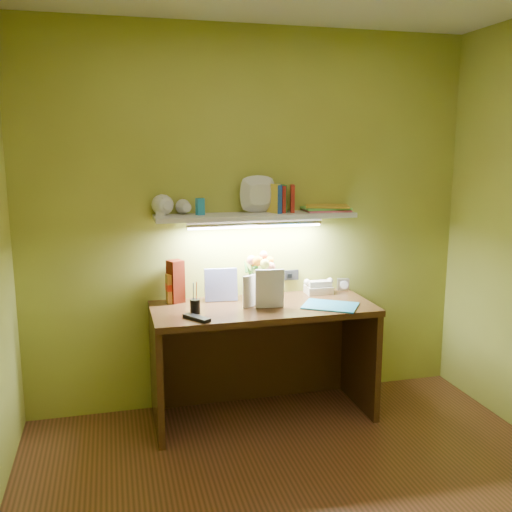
{
  "coord_description": "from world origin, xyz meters",
  "views": [
    {
      "loc": [
        -0.91,
        -2.16,
        1.73
      ],
      "look_at": [
        -0.01,
        1.35,
        1.04
      ],
      "focal_mm": 40.0,
      "sensor_mm": 36.0,
      "label": 1
    }
  ],
  "objects_px": {
    "flower_bouquet": "(261,274)",
    "telephone": "(319,286)",
    "desk_clock": "(343,284)",
    "desk": "(263,362)",
    "whisky_bottle": "(171,285)"
  },
  "relations": [
    {
      "from": "flower_bouquet",
      "to": "desk_clock",
      "type": "relative_size",
      "value": 3.89
    },
    {
      "from": "flower_bouquet",
      "to": "desk_clock",
      "type": "distance_m",
      "value": 0.63
    },
    {
      "from": "desk",
      "to": "whisky_bottle",
      "type": "relative_size",
      "value": 5.79
    },
    {
      "from": "desk",
      "to": "flower_bouquet",
      "type": "xyz_separation_m",
      "value": [
        0.04,
        0.19,
        0.53
      ]
    },
    {
      "from": "telephone",
      "to": "whisky_bottle",
      "type": "relative_size",
      "value": 0.72
    },
    {
      "from": "whisky_bottle",
      "to": "flower_bouquet",
      "type": "bearing_deg",
      "value": -1.8
    },
    {
      "from": "telephone",
      "to": "whisky_bottle",
      "type": "xyz_separation_m",
      "value": [
        -1.0,
        0.01,
        0.07
      ]
    },
    {
      "from": "desk",
      "to": "whisky_bottle",
      "type": "xyz_separation_m",
      "value": [
        -0.55,
        0.21,
        0.5
      ]
    },
    {
      "from": "desk",
      "to": "whisky_bottle",
      "type": "distance_m",
      "value": 0.77
    },
    {
      "from": "desk_clock",
      "to": "desk",
      "type": "bearing_deg",
      "value": -144.86
    },
    {
      "from": "desk",
      "to": "flower_bouquet",
      "type": "relative_size",
      "value": 4.42
    },
    {
      "from": "desk",
      "to": "telephone",
      "type": "xyz_separation_m",
      "value": [
        0.45,
        0.2,
        0.43
      ]
    },
    {
      "from": "flower_bouquet",
      "to": "telephone",
      "type": "xyz_separation_m",
      "value": [
        0.41,
        0.01,
        -0.11
      ]
    },
    {
      "from": "flower_bouquet",
      "to": "whisky_bottle",
      "type": "bearing_deg",
      "value": 178.2
    },
    {
      "from": "telephone",
      "to": "whisky_bottle",
      "type": "distance_m",
      "value": 1.0
    }
  ]
}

